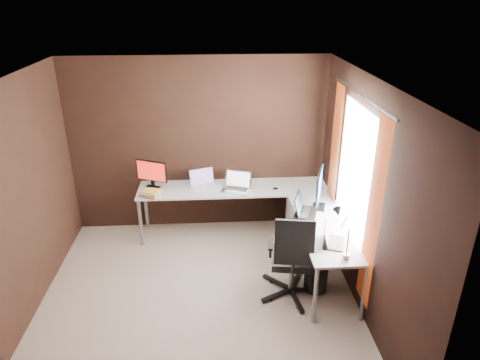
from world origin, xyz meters
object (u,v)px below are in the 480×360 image
book_stack (151,193)px  desk_lamp (341,226)px  laptop_black_big (303,209)px  monitor_left (152,173)px  laptop_white (203,182)px  drawer_pedestal (303,224)px  laptop_silver (237,186)px  wastebasket (316,278)px  monitor_right (319,187)px  laptop_black_small (331,240)px  office_chair (292,272)px

book_stack → desk_lamp: 2.65m
laptop_black_big → book_stack: laptop_black_big is taller
monitor_left → laptop_white: (0.70, 0.02, -0.18)m
drawer_pedestal → book_stack: size_ratio=1.89×
monitor_left → laptop_black_big: 2.15m
laptop_silver → wastebasket: bearing=-35.1°
monitor_right → wastebasket: size_ratio=1.88×
drawer_pedestal → laptop_black_small: (0.04, -1.16, 0.48)m
monitor_right → laptop_silver: bearing=77.4°
monitor_left → desk_lamp: bearing=-16.0°
laptop_black_big → wastebasket: size_ratio=1.36×
laptop_white → wastebasket: 2.06m
book_stack → wastebasket: book_stack is taller
laptop_black_small → drawer_pedestal: bearing=19.4°
laptop_black_small → laptop_white: bearing=59.2°
office_chair → desk_lamp: bearing=-27.4°
desk_lamp → laptop_black_small: bearing=91.3°
laptop_black_big → wastebasket: (0.08, -0.55, -0.63)m
drawer_pedestal → laptop_black_big: laptop_black_big is taller
laptop_black_small → office_chair: 0.61m
laptop_white → desk_lamp: (1.43, -1.83, 0.30)m
monitor_right → wastebasket: bearing=-173.1°
monitor_left → laptop_silver: monitor_left is taller
drawer_pedestal → laptop_black_small: bearing=-88.1°
laptop_white → laptop_silver: bearing=-36.0°
drawer_pedestal → laptop_black_big: (-0.12, -0.46, 0.48)m
drawer_pedestal → laptop_silver: 1.07m
monitor_left → laptop_black_small: bearing=-12.4°
drawer_pedestal → laptop_silver: laptop_silver is taller
drawer_pedestal → laptop_black_small: size_ratio=1.67×
drawer_pedestal → office_chair: (-0.36, -1.10, 0.02)m
laptop_black_big → office_chair: office_chair is taller
laptop_black_small → wastebasket: (-0.09, 0.15, -0.62)m
wastebasket → laptop_black_small: bearing=-60.7°
book_stack → monitor_left: bearing=90.6°
laptop_black_big → book_stack: bearing=92.2°
monitor_left → wastebasket: size_ratio=1.37×
office_chair → wastebasket: (0.31, 0.09, -0.16)m
book_stack → office_chair: bearing=-35.9°
laptop_silver → wastebasket: (0.86, -1.29, -0.63)m
drawer_pedestal → laptop_black_big: bearing=-105.2°
monitor_left → laptop_black_small: size_ratio=1.20×
drawer_pedestal → wastebasket: bearing=-92.7°
desk_lamp → monitor_left: bearing=136.7°
laptop_black_big → desk_lamp: 1.00m
monitor_right → wastebasket: (-0.14, -0.70, -0.86)m
laptop_silver → office_chair: 1.55m
monitor_right → book_stack: (-2.17, 0.46, -0.25)m
laptop_silver → desk_lamp: size_ratio=0.81×
drawer_pedestal → laptop_white: (-1.38, 0.43, 0.48)m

